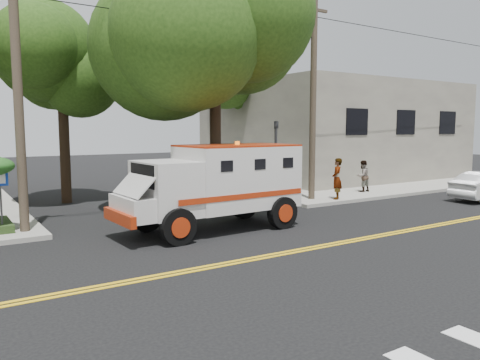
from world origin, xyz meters
TOP-DOWN VIEW (x-y plane):
  - ground at (0.00, 0.00)m, footprint 100.00×100.00m
  - sidewalk_ne at (13.50, 13.50)m, footprint 17.00×17.00m
  - building_right at (15.00, 14.00)m, footprint 14.00×12.00m
  - utility_pole_left at (-5.60, 6.00)m, footprint 0.28×0.28m
  - utility_pole_right at (6.30, 6.20)m, footprint 0.28×0.28m
  - tree_main at (1.94, 6.21)m, footprint 6.08×5.70m
  - tree_left at (-2.68, 11.79)m, footprint 4.48×4.20m
  - tree_right at (8.84, 15.77)m, footprint 4.80×4.50m
  - traffic_signal at (3.80, 5.60)m, footprint 0.15×0.18m
  - accessibility_sign at (-6.20, 6.17)m, footprint 0.45×0.10m
  - armored_truck at (-0.17, 3.50)m, footprint 6.17×2.69m
  - pedestrian_a at (7.16, 5.50)m, footprint 0.79×0.78m
  - pedestrian_b at (10.02, 6.59)m, footprint 0.77×0.61m

SIDE VIEW (x-z plane):
  - ground at x=0.00m, z-range 0.00..0.00m
  - sidewalk_ne at x=13.50m, z-range 0.00..0.15m
  - pedestrian_b at x=10.02m, z-range 0.15..1.72m
  - pedestrian_a at x=7.16m, z-range 0.15..1.99m
  - accessibility_sign at x=-6.20m, z-range 0.35..2.38m
  - armored_truck at x=-0.17m, z-range 0.19..2.96m
  - traffic_signal at x=3.80m, z-range 0.43..4.03m
  - building_right at x=15.00m, z-range 0.15..6.15m
  - utility_pole_left at x=-5.60m, z-range 0.00..9.00m
  - utility_pole_right at x=6.30m, z-range 0.00..9.00m
  - tree_left at x=-2.68m, z-range 1.88..9.58m
  - tree_right at x=8.84m, z-range 1.99..10.19m
  - tree_main at x=1.94m, z-range 2.27..12.12m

